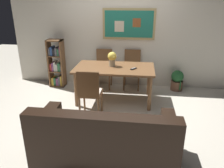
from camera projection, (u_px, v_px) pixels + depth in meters
The scene contains 11 objects.
ground_plane at pixel (111, 112), 4.29m from camera, with size 12.00×12.00×0.00m, color beige.
wall_back_with_painting at pixel (120, 32), 5.27m from camera, with size 5.20×0.14×2.60m.
dining_table at pixel (115, 71), 4.58m from camera, with size 1.60×0.93×0.73m.
dining_chair_near_left at pixel (90, 90), 3.93m from camera, with size 0.40×0.41×0.91m.
dining_chair_far_left at pixel (104, 65), 5.37m from camera, with size 0.40×0.41×0.91m.
dining_chair_far_right at pixel (132, 66), 5.32m from camera, with size 0.40×0.41×0.91m.
leather_couch at pixel (105, 142), 2.89m from camera, with size 1.80×0.84×0.84m.
bookshelf at pixel (57, 65), 5.42m from camera, with size 0.36×0.28×1.14m.
potted_ivy at pixel (177, 80), 5.26m from camera, with size 0.28×0.30×0.48m.
flower_vase at pixel (112, 58), 4.56m from camera, with size 0.19×0.19×0.30m.
tv_remote at pixel (133, 69), 4.41m from camera, with size 0.13×0.15×0.02m.
Camera 1 is at (0.51, -3.77, 2.05)m, focal length 35.91 mm.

